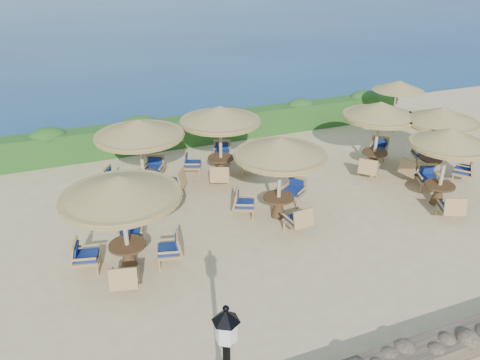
% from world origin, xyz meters
% --- Properties ---
extents(ground, '(120.00, 120.00, 0.00)m').
position_xyz_m(ground, '(0.00, 0.00, 0.00)').
color(ground, tan).
rests_on(ground, ground).
extents(sea, '(160.00, 160.00, 0.00)m').
position_xyz_m(sea, '(0.00, 70.00, 0.00)').
color(sea, navy).
rests_on(sea, ground).
extents(hedge, '(18.00, 0.90, 1.20)m').
position_xyz_m(hedge, '(0.00, 7.20, 0.60)').
color(hedge, '#1C4616').
rests_on(hedge, ground).
extents(stone_wall, '(15.00, 0.65, 0.44)m').
position_xyz_m(stone_wall, '(0.00, -6.20, 0.22)').
color(stone_wall, brown).
rests_on(stone_wall, ground).
extents(extra_parasol, '(2.30, 2.30, 2.41)m').
position_xyz_m(extra_parasol, '(7.80, 5.20, 2.17)').
color(extra_parasol, tan).
rests_on(extra_parasol, ground).
extents(cafe_set_0, '(3.04, 3.04, 2.65)m').
position_xyz_m(cafe_set_0, '(-5.34, -0.74, 1.88)').
color(cafe_set_0, tan).
rests_on(cafe_set_0, ground).
extents(cafe_set_1, '(2.83, 2.84, 2.65)m').
position_xyz_m(cafe_set_1, '(-0.54, 0.17, 1.92)').
color(cafe_set_1, tan).
rests_on(cafe_set_1, ground).
extents(cafe_set_2, '(2.44, 2.85, 2.65)m').
position_xyz_m(cafe_set_2, '(4.72, -1.02, 1.93)').
color(cafe_set_2, tan).
rests_on(cafe_set_2, ground).
extents(cafe_set_3, '(2.96, 2.96, 2.65)m').
position_xyz_m(cafe_set_3, '(-4.11, 3.35, 1.86)').
color(cafe_set_3, tan).
rests_on(cafe_set_3, ground).
extents(cafe_set_4, '(2.92, 2.92, 2.65)m').
position_xyz_m(cafe_set_4, '(-1.17, 3.75, 1.85)').
color(cafe_set_4, tan).
rests_on(cafe_set_4, ground).
extents(cafe_set_5, '(2.73, 2.73, 2.65)m').
position_xyz_m(cafe_set_5, '(4.45, 2.10, 2.00)').
color(cafe_set_5, tan).
rests_on(cafe_set_5, ground).
extents(cafe_set_6, '(2.75, 2.75, 2.65)m').
position_xyz_m(cafe_set_6, '(6.09, 0.78, 1.87)').
color(cafe_set_6, tan).
rests_on(cafe_set_6, ground).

